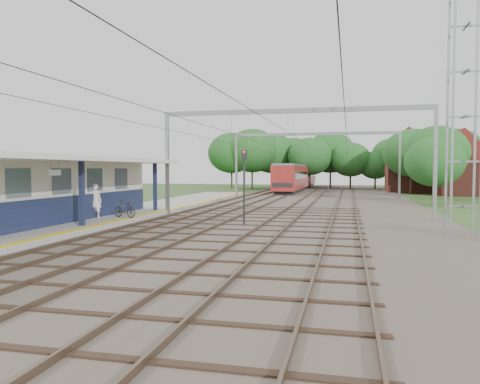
% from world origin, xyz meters
% --- Properties ---
extents(ground, '(160.00, 160.00, 0.00)m').
position_xyz_m(ground, '(0.00, 0.00, 0.00)').
color(ground, '#2D4C1E').
rests_on(ground, ground).
extents(ballast_bed, '(18.00, 90.00, 0.10)m').
position_xyz_m(ballast_bed, '(4.00, 30.00, 0.05)').
color(ballast_bed, '#473D33').
rests_on(ballast_bed, ground).
extents(platform, '(5.00, 52.00, 0.35)m').
position_xyz_m(platform, '(-7.50, 14.00, 0.17)').
color(platform, gray).
rests_on(platform, ground).
extents(yellow_stripe, '(0.45, 52.00, 0.01)m').
position_xyz_m(yellow_stripe, '(-5.25, 14.00, 0.35)').
color(yellow_stripe, yellow).
rests_on(yellow_stripe, platform).
extents(station_building, '(3.41, 18.00, 3.40)m').
position_xyz_m(station_building, '(-8.88, 7.00, 2.04)').
color(station_building, beige).
rests_on(station_building, platform).
extents(canopy, '(6.40, 20.00, 3.44)m').
position_xyz_m(canopy, '(-7.77, 6.00, 3.64)').
color(canopy, '#121A3A').
rests_on(canopy, platform).
extents(rail_tracks, '(11.80, 88.00, 0.15)m').
position_xyz_m(rail_tracks, '(1.50, 30.00, 0.18)').
color(rail_tracks, brown).
rests_on(rail_tracks, ballast_bed).
extents(catenary_system, '(17.22, 88.00, 7.00)m').
position_xyz_m(catenary_system, '(3.39, 25.28, 5.51)').
color(catenary_system, gray).
rests_on(catenary_system, ground).
extents(lattice_pylon, '(1.30, 1.30, 12.00)m').
position_xyz_m(lattice_pylon, '(12.00, 8.00, 6.00)').
color(lattice_pylon, gray).
rests_on(lattice_pylon, ground).
extents(tree_band, '(31.72, 30.88, 8.82)m').
position_xyz_m(tree_band, '(3.84, 57.12, 4.92)').
color(tree_band, '#382619').
rests_on(tree_band, ground).
extents(house_near, '(7.00, 6.12, 7.89)m').
position_xyz_m(house_near, '(21.00, 46.00, 2.99)').
color(house_near, brown).
rests_on(house_near, ground).
extents(house_far, '(8.00, 6.12, 8.66)m').
position_xyz_m(house_far, '(16.00, 52.00, 3.23)').
color(house_far, brown).
rests_on(house_far, ground).
extents(person, '(0.73, 0.49, 1.98)m').
position_xyz_m(person, '(-7.19, 9.49, 1.34)').
color(person, white).
rests_on(person, platform).
extents(bicycle, '(1.77, 1.07, 1.03)m').
position_xyz_m(bicycle, '(-5.60, 9.93, 0.86)').
color(bicycle, black).
rests_on(bicycle, platform).
extents(train, '(2.83, 35.21, 3.72)m').
position_xyz_m(train, '(-0.50, 56.68, 2.08)').
color(train, black).
rests_on(train, ballast_bed).
extents(signal_post, '(0.31, 0.27, 4.22)m').
position_xyz_m(signal_post, '(1.35, 10.50, 2.63)').
color(signal_post, black).
rests_on(signal_post, ground).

